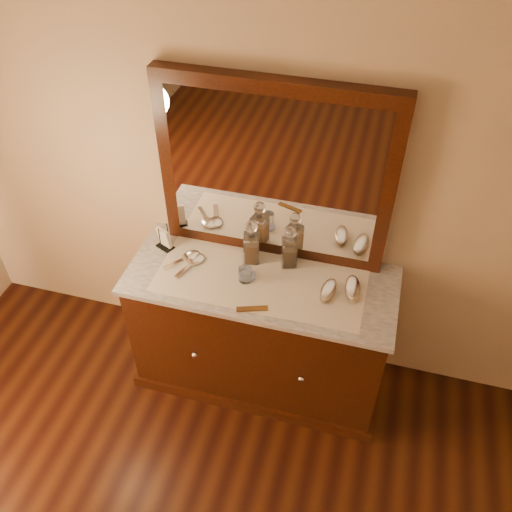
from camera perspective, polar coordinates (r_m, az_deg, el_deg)
name	(u,v)px	position (r m, az deg, el deg)	size (l,w,h in m)	color
dresser_cabinet	(261,332)	(3.18, 0.48, -8.03)	(1.40, 0.55, 0.82)	black
dresser_plinth	(260,370)	(3.47, 0.45, -11.92)	(1.46, 0.59, 0.08)	black
knob_left	(195,355)	(3.05, -6.48, -10.33)	(0.04, 0.04, 0.04)	silver
knob_right	(301,379)	(2.94, 4.80, -12.82)	(0.04, 0.04, 0.04)	silver
marble_top	(261,281)	(2.87, 0.53, -2.61)	(1.44, 0.59, 0.03)	silver
mirror_frame	(274,174)	(2.72, 1.94, 8.64)	(1.20, 0.08, 1.00)	black
mirror_glass	(273,178)	(2.69, 1.77, 8.26)	(1.06, 0.01, 0.86)	white
lace_runner	(260,281)	(2.84, 0.43, -2.65)	(1.10, 0.45, 0.00)	silver
pin_dish	(249,275)	(2.86, -0.75, -2.07)	(0.08, 0.08, 0.01)	white
comb	(252,309)	(2.70, -0.41, -5.59)	(0.16, 0.03, 0.01)	brown
napkin_rack	(164,239)	(3.04, -9.66, 1.79)	(0.12, 0.10, 0.15)	black
decanter_left	(251,246)	(2.88, -0.49, 1.09)	(0.10, 0.10, 0.27)	#8F5314
decanter_right	(289,250)	(2.87, 3.53, 0.59)	(0.10, 0.10, 0.26)	#8F5314
brush_near	(328,291)	(2.78, 7.64, -3.65)	(0.09, 0.17, 0.05)	#93785A
brush_far	(352,289)	(2.81, 10.15, -3.41)	(0.10, 0.19, 0.05)	#93785A
hand_mirror_outer	(188,257)	(2.98, -7.18, -0.15)	(0.19, 0.21, 0.02)	silver
hand_mirror_inner	(194,261)	(2.95, -6.58, -0.58)	(0.13, 0.23, 0.02)	silver
tumblers	(245,274)	(2.82, -1.16, -1.95)	(0.07, 0.07, 0.08)	white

